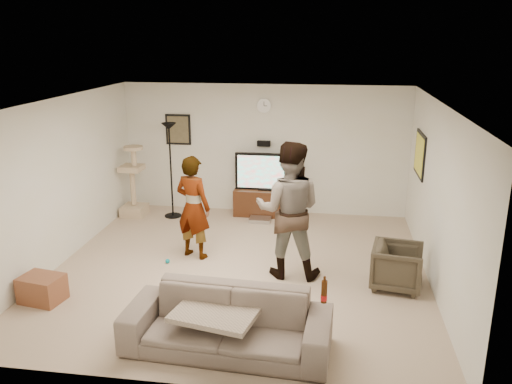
# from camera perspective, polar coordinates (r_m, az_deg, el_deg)

# --- Properties ---
(floor) EXTENTS (5.50, 5.50, 0.02)m
(floor) POSITION_cam_1_polar(r_m,az_deg,el_deg) (7.94, -1.80, -8.47)
(floor) COLOR tan
(floor) RESTS_ON ground
(ceiling) EXTENTS (5.50, 5.50, 0.02)m
(ceiling) POSITION_cam_1_polar(r_m,az_deg,el_deg) (7.23, -1.98, 9.89)
(ceiling) COLOR white
(ceiling) RESTS_ON wall_back
(wall_back) EXTENTS (5.50, 0.04, 2.50)m
(wall_back) POSITION_cam_1_polar(r_m,az_deg,el_deg) (10.13, 0.89, 4.67)
(wall_back) COLOR white
(wall_back) RESTS_ON floor
(wall_front) EXTENTS (5.50, 0.04, 2.50)m
(wall_front) POSITION_cam_1_polar(r_m,az_deg,el_deg) (4.98, -7.58, -8.67)
(wall_front) COLOR white
(wall_front) RESTS_ON floor
(wall_left) EXTENTS (0.04, 5.50, 2.50)m
(wall_left) POSITION_cam_1_polar(r_m,az_deg,el_deg) (8.41, -20.65, 1.04)
(wall_left) COLOR white
(wall_left) RESTS_ON floor
(wall_right) EXTENTS (0.04, 5.50, 2.50)m
(wall_right) POSITION_cam_1_polar(r_m,az_deg,el_deg) (7.52, 19.21, -0.61)
(wall_right) COLOR white
(wall_right) RESTS_ON floor
(wall_clock) EXTENTS (0.26, 0.04, 0.26)m
(wall_clock) POSITION_cam_1_polar(r_m,az_deg,el_deg) (9.95, 0.89, 9.42)
(wall_clock) COLOR white
(wall_clock) RESTS_ON wall_back
(wall_speaker) EXTENTS (0.25, 0.10, 0.10)m
(wall_speaker) POSITION_cam_1_polar(r_m,az_deg,el_deg) (10.04, 0.85, 5.32)
(wall_speaker) COLOR black
(wall_speaker) RESTS_ON wall_back
(picture_back) EXTENTS (0.42, 0.03, 0.52)m
(picture_back) POSITION_cam_1_polar(r_m,az_deg,el_deg) (10.40, -8.51, 6.77)
(picture_back) COLOR brown
(picture_back) RESTS_ON wall_back
(picture_right) EXTENTS (0.03, 0.78, 0.62)m
(picture_right) POSITION_cam_1_polar(r_m,az_deg,el_deg) (8.98, 17.47, 3.94)
(picture_right) COLOR #F3E940
(picture_right) RESTS_ON wall_right
(tv_stand) EXTENTS (1.24, 0.45, 0.52)m
(tv_stand) POSITION_cam_1_polar(r_m,az_deg,el_deg) (10.14, 1.14, -1.13)
(tv_stand) COLOR #391D0F
(tv_stand) RESTS_ON floor
(console_box) EXTENTS (0.40, 0.30, 0.07)m
(console_box) POSITION_cam_1_polar(r_m,az_deg,el_deg) (9.85, 0.44, -3.04)
(console_box) COLOR #B8B8BA
(console_box) RESTS_ON floor
(tv) EXTENTS (1.20, 0.08, 0.71)m
(tv) POSITION_cam_1_polar(r_m,az_deg,el_deg) (9.97, 1.16, 2.24)
(tv) COLOR black
(tv) RESTS_ON tv_stand
(tv_screen) EXTENTS (1.11, 0.01, 0.63)m
(tv_screen) POSITION_cam_1_polar(r_m,az_deg,el_deg) (9.92, 1.13, 2.18)
(tv_screen) COLOR #35D1AE
(tv_screen) RESTS_ON tv
(floor_lamp) EXTENTS (0.32, 0.32, 1.82)m
(floor_lamp) POSITION_cam_1_polar(r_m,az_deg,el_deg) (10.00, -9.28, 2.28)
(floor_lamp) COLOR black
(floor_lamp) RESTS_ON floor
(cat_tree) EXTENTS (0.46, 0.46, 1.40)m
(cat_tree) POSITION_cam_1_polar(r_m,az_deg,el_deg) (10.26, -13.35, 1.20)
(cat_tree) COLOR tan
(cat_tree) RESTS_ON floor
(person_left) EXTENTS (0.70, 0.58, 1.64)m
(person_left) POSITION_cam_1_polar(r_m,az_deg,el_deg) (8.14, -6.87, -1.67)
(person_left) COLOR #A5A6A7
(person_left) RESTS_ON floor
(person_right) EXTENTS (0.97, 0.76, 1.99)m
(person_right) POSITION_cam_1_polar(r_m,az_deg,el_deg) (7.42, 3.60, -1.98)
(person_right) COLOR #3E439D
(person_right) RESTS_ON floor
(sofa) EXTENTS (2.32, 1.01, 0.67)m
(sofa) POSITION_cam_1_polar(r_m,az_deg,el_deg) (5.95, -3.16, -14.04)
(sofa) COLOR #71635A
(sofa) RESTS_ON floor
(throw_blanket) EXTENTS (1.03, 0.87, 0.06)m
(throw_blanket) POSITION_cam_1_polar(r_m,az_deg,el_deg) (5.91, -4.36, -12.97)
(throw_blanket) COLOR tan
(throw_blanket) RESTS_ON sofa
(beer_bottle) EXTENTS (0.06, 0.06, 0.25)m
(beer_bottle) POSITION_cam_1_polar(r_m,az_deg,el_deg) (5.63, 7.46, -10.75)
(beer_bottle) COLOR #3B1A04
(beer_bottle) RESTS_ON sofa
(armchair) EXTENTS (0.78, 0.77, 0.62)m
(armchair) POSITION_cam_1_polar(r_m,az_deg,el_deg) (7.53, 15.17, -7.87)
(armchair) COLOR #3B3528
(armchair) RESTS_ON floor
(side_table) EXTENTS (0.59, 0.48, 0.35)m
(side_table) POSITION_cam_1_polar(r_m,az_deg,el_deg) (7.52, -22.34, -9.75)
(side_table) COLOR brown
(side_table) RESTS_ON floor
(toy_ball) EXTENTS (0.07, 0.07, 0.07)m
(toy_ball) POSITION_cam_1_polar(r_m,az_deg,el_deg) (8.22, -9.65, -7.45)
(toy_ball) COLOR #0B8FA0
(toy_ball) RESTS_ON floor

